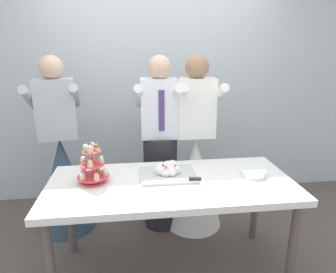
{
  "coord_description": "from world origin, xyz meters",
  "views": [
    {
      "loc": [
        -0.27,
        -1.95,
        1.71
      ],
      "look_at": [
        -0.01,
        0.15,
        1.07
      ],
      "focal_mm": 31.37,
      "sensor_mm": 36.0,
      "label": 1
    }
  ],
  "objects": [
    {
      "name": "dessert_table",
      "position": [
        0.0,
        0.0,
        0.7
      ],
      "size": [
        1.8,
        0.8,
        0.78
      ],
      "color": "white",
      "rests_on": "ground_plane"
    },
    {
      "name": "person_bride",
      "position": [
        0.31,
        0.63,
        0.58
      ],
      "size": [
        0.56,
        0.56,
        1.66
      ],
      "color": "white",
      "rests_on": "ground_plane"
    },
    {
      "name": "person_guest",
      "position": [
        -0.95,
        0.73,
        0.58
      ],
      "size": [
        0.56,
        0.56,
        1.66
      ],
      "color": "#334760",
      "rests_on": "ground_plane"
    },
    {
      "name": "main_cake_tray",
      "position": [
        -0.01,
        0.1,
        0.82
      ],
      "size": [
        0.43,
        0.31,
        0.12
      ],
      "color": "silver",
      "rests_on": "dessert_table"
    },
    {
      "name": "plate_stack",
      "position": [
        0.63,
        0.02,
        0.8
      ],
      "size": [
        0.19,
        0.19,
        0.05
      ],
      "color": "white",
      "rests_on": "dessert_table"
    },
    {
      "name": "ground_plane",
      "position": [
        0.0,
        0.0,
        0.0
      ],
      "size": [
        8.0,
        8.0,
        0.0
      ],
      "primitive_type": "plane",
      "color": "#564C47"
    },
    {
      "name": "person_groom",
      "position": [
        -0.02,
        0.65,
        0.75
      ],
      "size": [
        0.48,
        0.51,
        1.66
      ],
      "color": "#232328",
      "rests_on": "ground_plane"
    },
    {
      "name": "rear_wall",
      "position": [
        0.0,
        1.4,
        1.45
      ],
      "size": [
        5.2,
        0.1,
        2.9
      ],
      "primitive_type": "cube",
      "color": "silver",
      "rests_on": "ground_plane"
    },
    {
      "name": "cupcake_stand",
      "position": [
        -0.57,
        0.06,
        0.9
      ],
      "size": [
        0.23,
        0.23,
        0.31
      ],
      "color": "#D83F4C",
      "rests_on": "dessert_table"
    }
  ]
}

